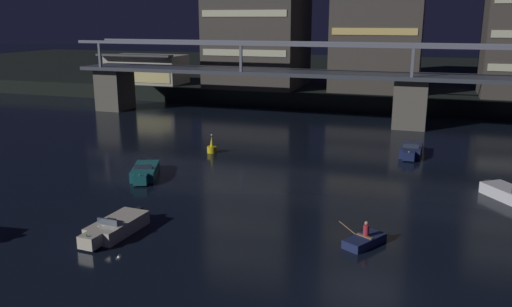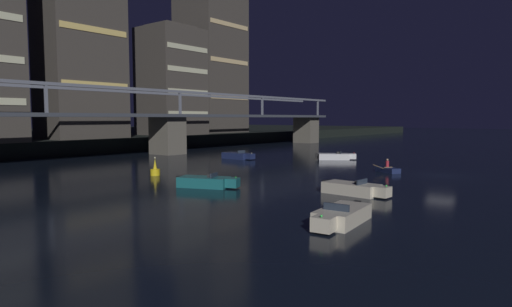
{
  "view_description": "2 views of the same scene",
  "coord_description": "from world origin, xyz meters",
  "px_view_note": "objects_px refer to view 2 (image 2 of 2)",
  "views": [
    {
      "loc": [
        2.11,
        -22.12,
        11.97
      ],
      "look_at": [
        -11.48,
        18.35,
        1.02
      ],
      "focal_mm": 36.72,
      "sensor_mm": 36.0,
      "label": 1
    },
    {
      "loc": [
        -42.64,
        -11.78,
        5.41
      ],
      "look_at": [
        -8.04,
        15.88,
        1.8
      ],
      "focal_mm": 30.57,
      "sensor_mm": 36.0,
      "label": 2
    }
  ],
  "objects_px": {
    "tower_east_tall": "(211,45)",
    "dinghy_with_paddler": "(388,170)",
    "speedboat_near_left": "(354,189)",
    "channel_buoy": "(155,170)",
    "speedboat_mid_center": "(341,216)",
    "tower_central": "(171,81)",
    "speedboat_near_right": "(335,156)",
    "speedboat_mid_left": "(238,156)",
    "river_bridge": "(167,125)",
    "speedboat_near_center": "(206,182)",
    "tower_west_tall": "(79,5)"
  },
  "relations": [
    {
      "from": "tower_east_tall",
      "to": "dinghy_with_paddler",
      "type": "xyz_separation_m",
      "value": [
        -28.76,
        -52.7,
        -21.36
      ]
    },
    {
      "from": "dinghy_with_paddler",
      "to": "tower_east_tall",
      "type": "bearing_deg",
      "value": 61.38
    },
    {
      "from": "speedboat_near_left",
      "to": "channel_buoy",
      "type": "distance_m",
      "value": 19.41
    },
    {
      "from": "tower_east_tall",
      "to": "speedboat_near_left",
      "type": "height_order",
      "value": "tower_east_tall"
    },
    {
      "from": "speedboat_near_left",
      "to": "speedboat_mid_center",
      "type": "distance_m",
      "value": 8.96
    },
    {
      "from": "tower_east_tall",
      "to": "tower_central",
      "type": "bearing_deg",
      "value": -166.04
    },
    {
      "from": "speedboat_near_right",
      "to": "speedboat_mid_left",
      "type": "bearing_deg",
      "value": 123.73
    },
    {
      "from": "river_bridge",
      "to": "speedboat_mid_center",
      "type": "bearing_deg",
      "value": -119.21
    },
    {
      "from": "tower_east_tall",
      "to": "speedboat_near_right",
      "type": "xyz_separation_m",
      "value": [
        -20.16,
        -42.18,
        -21.22
      ]
    },
    {
      "from": "channel_buoy",
      "to": "tower_central",
      "type": "bearing_deg",
      "value": 47.42
    },
    {
      "from": "speedboat_near_center",
      "to": "channel_buoy",
      "type": "xyz_separation_m",
      "value": [
        1.94,
        8.78,
        0.06
      ]
    },
    {
      "from": "speedboat_mid_left",
      "to": "channel_buoy",
      "type": "xyz_separation_m",
      "value": [
        -17.53,
        -4.9,
        0.06
      ]
    },
    {
      "from": "river_bridge",
      "to": "tower_east_tall",
      "type": "bearing_deg",
      "value": 33.12
    },
    {
      "from": "tower_west_tall",
      "to": "speedboat_near_center",
      "type": "relative_size",
      "value": 8.27
    },
    {
      "from": "tower_west_tall",
      "to": "speedboat_mid_center",
      "type": "height_order",
      "value": "tower_west_tall"
    },
    {
      "from": "river_bridge",
      "to": "speedboat_near_left",
      "type": "xyz_separation_m",
      "value": [
        -14.48,
        -37.43,
        -4.01
      ]
    },
    {
      "from": "tower_east_tall",
      "to": "speedboat_near_left",
      "type": "relative_size",
      "value": 7.5
    },
    {
      "from": "speedboat_near_right",
      "to": "speedboat_mid_center",
      "type": "relative_size",
      "value": 0.9
    },
    {
      "from": "speedboat_near_center",
      "to": "speedboat_near_right",
      "type": "xyz_separation_m",
      "value": [
        26.57,
        3.05,
        0.0
      ]
    },
    {
      "from": "tower_west_tall",
      "to": "speedboat_near_left",
      "type": "relative_size",
      "value": 8.02
    },
    {
      "from": "tower_central",
      "to": "speedboat_near_left",
      "type": "height_order",
      "value": "tower_central"
    },
    {
      "from": "speedboat_near_left",
      "to": "speedboat_mid_left",
      "type": "relative_size",
      "value": 1.0
    },
    {
      "from": "speedboat_near_right",
      "to": "dinghy_with_paddler",
      "type": "height_order",
      "value": "dinghy_with_paddler"
    },
    {
      "from": "river_bridge",
      "to": "tower_east_tall",
      "type": "relative_size",
      "value": 2.14
    },
    {
      "from": "river_bridge",
      "to": "speedboat_near_left",
      "type": "distance_m",
      "value": 40.33
    },
    {
      "from": "river_bridge",
      "to": "speedboat_near_left",
      "type": "relative_size",
      "value": 16.02
    },
    {
      "from": "tower_central",
      "to": "speedboat_near_left",
      "type": "relative_size",
      "value": 3.98
    },
    {
      "from": "river_bridge",
      "to": "tower_central",
      "type": "height_order",
      "value": "tower_central"
    },
    {
      "from": "channel_buoy",
      "to": "speedboat_mid_left",
      "type": "bearing_deg",
      "value": 15.62
    },
    {
      "from": "tower_east_tall",
      "to": "speedboat_mid_left",
      "type": "xyz_separation_m",
      "value": [
        -27.26,
        -31.55,
        -21.22
      ]
    },
    {
      "from": "speedboat_mid_left",
      "to": "speedboat_mid_center",
      "type": "distance_m",
      "value": 36.25
    },
    {
      "from": "tower_central",
      "to": "tower_east_tall",
      "type": "relative_size",
      "value": 0.53
    },
    {
      "from": "speedboat_mid_center",
      "to": "speedboat_mid_left",
      "type": "bearing_deg",
      "value": 49.39
    },
    {
      "from": "speedboat_near_center",
      "to": "speedboat_near_right",
      "type": "relative_size",
      "value": 1.08
    },
    {
      "from": "speedboat_near_center",
      "to": "speedboat_near_right",
      "type": "height_order",
      "value": "same"
    },
    {
      "from": "tower_central",
      "to": "channel_buoy",
      "type": "relative_size",
      "value": 11.81
    },
    {
      "from": "speedboat_mid_center",
      "to": "speedboat_near_right",
      "type": "bearing_deg",
      "value": 28.83
    },
    {
      "from": "channel_buoy",
      "to": "tower_east_tall",
      "type": "bearing_deg",
      "value": 39.14
    },
    {
      "from": "river_bridge",
      "to": "speedboat_near_left",
      "type": "bearing_deg",
      "value": -111.14
    },
    {
      "from": "channel_buoy",
      "to": "speedboat_near_right",
      "type": "bearing_deg",
      "value": -13.09
    },
    {
      "from": "tower_central",
      "to": "channel_buoy",
      "type": "height_order",
      "value": "tower_central"
    },
    {
      "from": "tower_east_tall",
      "to": "speedboat_mid_center",
      "type": "height_order",
      "value": "tower_east_tall"
    },
    {
      "from": "tower_east_tall",
      "to": "river_bridge",
      "type": "bearing_deg",
      "value": -146.88
    },
    {
      "from": "tower_central",
      "to": "speedboat_mid_left",
      "type": "distance_m",
      "value": 32.91
    },
    {
      "from": "speedboat_near_center",
      "to": "speedboat_mid_left",
      "type": "xyz_separation_m",
      "value": [
        19.47,
        13.68,
        0.0
      ]
    },
    {
      "from": "tower_central",
      "to": "speedboat_near_right",
      "type": "relative_size",
      "value": 4.41
    },
    {
      "from": "tower_central",
      "to": "river_bridge",
      "type": "bearing_deg",
      "value": -132.48
    },
    {
      "from": "speedboat_near_left",
      "to": "channel_buoy",
      "type": "xyz_separation_m",
      "value": [
        -2.25,
        19.28,
        0.06
      ]
    },
    {
      "from": "speedboat_near_center",
      "to": "dinghy_with_paddler",
      "type": "xyz_separation_m",
      "value": [
        17.97,
        -7.47,
        -0.14
      ]
    },
    {
      "from": "speedboat_near_left",
      "to": "speedboat_mid_center",
      "type": "height_order",
      "value": "same"
    }
  ]
}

